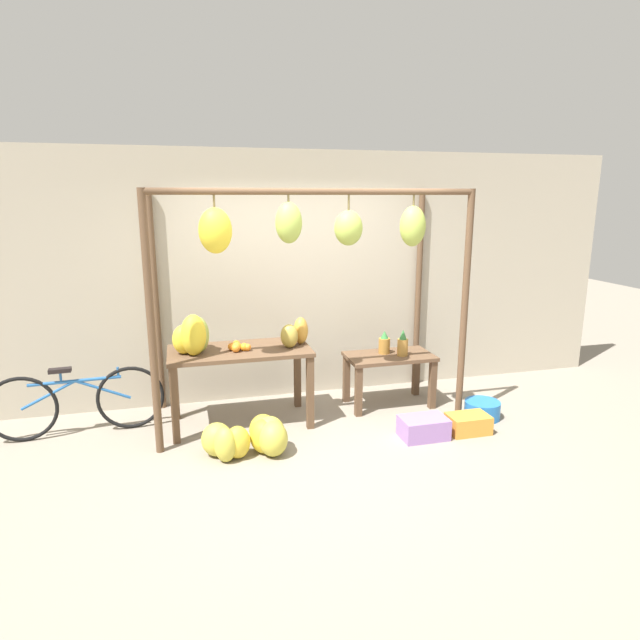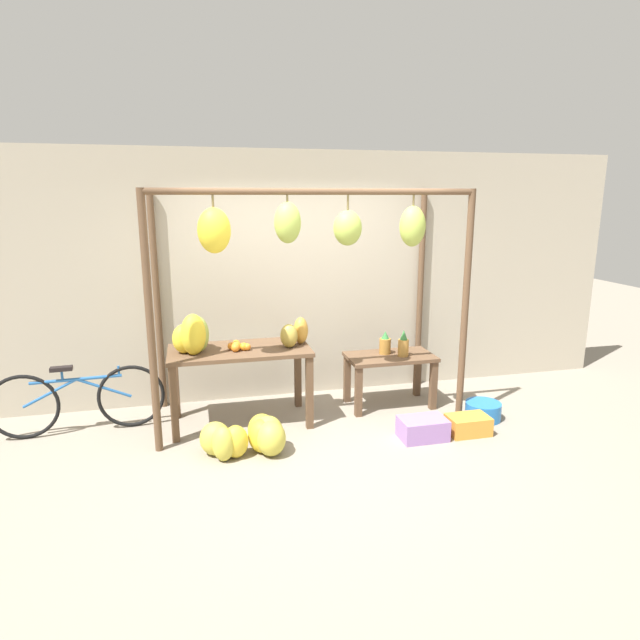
{
  "view_description": "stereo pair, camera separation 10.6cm",
  "coord_description": "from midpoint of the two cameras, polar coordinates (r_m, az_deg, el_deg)",
  "views": [
    {
      "loc": [
        -1.24,
        -4.33,
        2.3
      ],
      "look_at": [
        0.12,
        0.87,
        1.05
      ],
      "focal_mm": 30.0,
      "sensor_mm": 36.0,
      "label": 1
    },
    {
      "loc": [
        -1.14,
        -4.36,
        2.3
      ],
      "look_at": [
        0.12,
        0.87,
        1.05
      ],
      "focal_mm": 30.0,
      "sensor_mm": 36.0,
      "label": 2
    }
  ],
  "objects": [
    {
      "name": "banana_pile_on_table",
      "position": [
        5.36,
        -14.01,
        -1.6
      ],
      "size": [
        0.41,
        0.51,
        0.4
      ],
      "color": "#9EB247",
      "rests_on": "display_table_main"
    },
    {
      "name": "stall_awning",
      "position": [
        5.09,
        -1.75,
        7.29
      ],
      "size": [
        3.11,
        1.26,
        2.37
      ],
      "color": "brown",
      "rests_on": "ground_plane"
    },
    {
      "name": "parked_bicycle",
      "position": [
        5.8,
        -24.96,
        -7.92
      ],
      "size": [
        1.63,
        0.13,
        0.7
      ],
      "color": "black",
      "rests_on": "ground_plane"
    },
    {
      "name": "blue_bucket",
      "position": [
        5.98,
        16.42,
        -9.15
      ],
      "size": [
        0.37,
        0.37,
        0.18
      ],
      "color": "blue",
      "rests_on": "ground_plane"
    },
    {
      "name": "pineapple_cluster",
      "position": [
        5.95,
        7.31,
        -2.56
      ],
      "size": [
        0.28,
        0.25,
        0.3
      ],
      "color": "#B27F38",
      "rests_on": "display_table_side"
    },
    {
      "name": "display_table_side",
      "position": [
        6.0,
        6.89,
        -4.8
      ],
      "size": [
        0.96,
        0.53,
        0.59
      ],
      "color": "brown",
      "rests_on": "ground_plane"
    },
    {
      "name": "display_table_main",
      "position": [
        5.49,
        -9.08,
        -4.37
      ],
      "size": [
        1.41,
        0.7,
        0.8
      ],
      "color": "brown",
      "rests_on": "ground_plane"
    },
    {
      "name": "banana_pile_ground_right",
      "position": [
        5.04,
        -6.19,
        -12.1
      ],
      "size": [
        0.42,
        0.53,
        0.34
      ],
      "color": "gold",
      "rests_on": "ground_plane"
    },
    {
      "name": "shop_wall_back",
      "position": [
        6.14,
        -3.36,
        4.64
      ],
      "size": [
        8.0,
        0.08,
        2.8
      ],
      "color": "#B2A893",
      "rests_on": "ground_plane"
    },
    {
      "name": "orange_pile",
      "position": [
        5.39,
        -9.34,
        -2.8
      ],
      "size": [
        0.23,
        0.21,
        0.1
      ],
      "color": "orange",
      "rests_on": "display_table_main"
    },
    {
      "name": "papaya_pile",
      "position": [
        5.48,
        -3.34,
        -1.47
      ],
      "size": [
        0.36,
        0.34,
        0.28
      ],
      "color": "#B2993D",
      "rests_on": "display_table_main"
    },
    {
      "name": "fruit_crate_purple",
      "position": [
        5.6,
        14.99,
        -10.63
      ],
      "size": [
        0.4,
        0.27,
        0.18
      ],
      "color": "orange",
      "rests_on": "ground_plane"
    },
    {
      "name": "ground_plane",
      "position": [
        5.06,
        0.58,
        -13.97
      ],
      "size": [
        20.0,
        20.0,
        0.0
      ],
      "primitive_type": "plane",
      "color": "gray"
    },
    {
      "name": "banana_pile_ground_left",
      "position": [
        4.99,
        -10.72,
        -12.63
      ],
      "size": [
        0.46,
        0.44,
        0.32
      ],
      "color": "gold",
      "rests_on": "ground_plane"
    },
    {
      "name": "fruit_crate_white",
      "position": [
        5.39,
        10.41,
        -11.23
      ],
      "size": [
        0.45,
        0.3,
        0.2
      ],
      "color": "#9970B7",
      "rests_on": "ground_plane"
    }
  ]
}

